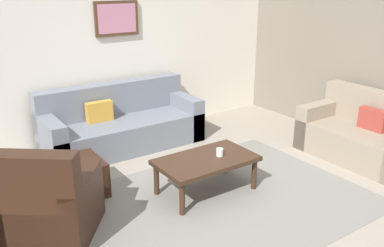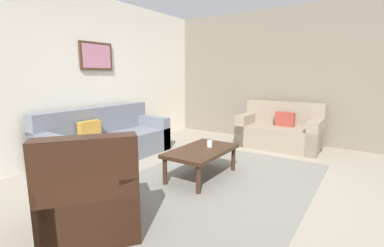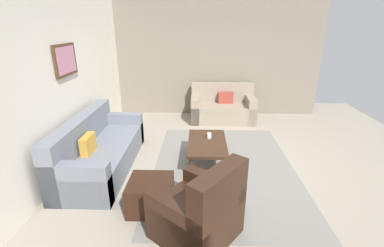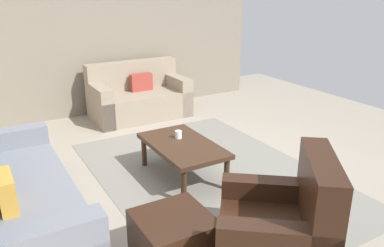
{
  "view_description": "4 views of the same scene",
  "coord_description": "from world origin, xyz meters",
  "px_view_note": "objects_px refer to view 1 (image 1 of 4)",
  "views": [
    {
      "loc": [
        -2.37,
        -3.09,
        2.29
      ],
      "look_at": [
        0.01,
        0.36,
        0.82
      ],
      "focal_mm": 38.94,
      "sensor_mm": 36.0,
      "label": 1
    },
    {
      "loc": [
        -2.97,
        -1.64,
        1.43
      ],
      "look_at": [
        0.31,
        0.56,
        0.72
      ],
      "focal_mm": 25.43,
      "sensor_mm": 36.0,
      "label": 2
    },
    {
      "loc": [
        -4.02,
        0.41,
        2.29
      ],
      "look_at": [
        0.25,
        0.54,
        0.7
      ],
      "focal_mm": 25.29,
      "sensor_mm": 36.0,
      "label": 3
    },
    {
      "loc": [
        -3.35,
        2.2,
        2.07
      ],
      "look_at": [
        -0.08,
        0.3,
        0.72
      ],
      "focal_mm": 36.36,
      "sensor_mm": 36.0,
      "label": 4
    }
  ],
  "objects_px": {
    "armchair_leather": "(47,209)",
    "framed_artwork": "(117,18)",
    "coffee_table": "(206,162)",
    "couch_loveseat": "(365,136)",
    "couch_main": "(120,126)",
    "ottoman": "(77,178)",
    "cup": "(220,152)"
  },
  "relations": [
    {
      "from": "armchair_leather",
      "to": "framed_artwork",
      "type": "distance_m",
      "value": 3.12
    },
    {
      "from": "couch_main",
      "to": "coffee_table",
      "type": "height_order",
      "value": "couch_main"
    },
    {
      "from": "armchair_leather",
      "to": "cup",
      "type": "height_order",
      "value": "armchair_leather"
    },
    {
      "from": "ottoman",
      "to": "framed_artwork",
      "type": "bearing_deg",
      "value": 49.35
    },
    {
      "from": "cup",
      "to": "couch_loveseat",
      "type": "bearing_deg",
      "value": -10.34
    },
    {
      "from": "framed_artwork",
      "to": "cup",
      "type": "bearing_deg",
      "value": -87.06
    },
    {
      "from": "couch_main",
      "to": "framed_artwork",
      "type": "relative_size",
      "value": 3.35
    },
    {
      "from": "coffee_table",
      "to": "framed_artwork",
      "type": "height_order",
      "value": "framed_artwork"
    },
    {
      "from": "coffee_table",
      "to": "ottoman",
      "type": "bearing_deg",
      "value": 148.24
    },
    {
      "from": "coffee_table",
      "to": "couch_loveseat",
      "type": "bearing_deg",
      "value": -10.48
    },
    {
      "from": "armchair_leather",
      "to": "framed_artwork",
      "type": "height_order",
      "value": "framed_artwork"
    },
    {
      "from": "couch_main",
      "to": "couch_loveseat",
      "type": "height_order",
      "value": "same"
    },
    {
      "from": "framed_artwork",
      "to": "ottoman",
      "type": "bearing_deg",
      "value": -130.65
    },
    {
      "from": "cup",
      "to": "framed_artwork",
      "type": "relative_size",
      "value": 0.13
    },
    {
      "from": "armchair_leather",
      "to": "ottoman",
      "type": "distance_m",
      "value": 0.83
    },
    {
      "from": "armchair_leather",
      "to": "coffee_table",
      "type": "distance_m",
      "value": 1.73
    },
    {
      "from": "couch_loveseat",
      "to": "cup",
      "type": "relative_size",
      "value": 17.36
    },
    {
      "from": "armchair_leather",
      "to": "coffee_table",
      "type": "relative_size",
      "value": 1.02
    },
    {
      "from": "ottoman",
      "to": "armchair_leather",
      "type": "bearing_deg",
      "value": -127.86
    },
    {
      "from": "armchair_leather",
      "to": "ottoman",
      "type": "height_order",
      "value": "armchair_leather"
    },
    {
      "from": "framed_artwork",
      "to": "armchair_leather",
      "type": "bearing_deg",
      "value": -129.82
    },
    {
      "from": "couch_loveseat",
      "to": "armchair_leather",
      "type": "distance_m",
      "value": 4.08
    },
    {
      "from": "coffee_table",
      "to": "cup",
      "type": "height_order",
      "value": "cup"
    },
    {
      "from": "armchair_leather",
      "to": "framed_artwork",
      "type": "bearing_deg",
      "value": 50.18
    },
    {
      "from": "armchair_leather",
      "to": "ottoman",
      "type": "relative_size",
      "value": 2.0
    },
    {
      "from": "couch_main",
      "to": "couch_loveseat",
      "type": "bearing_deg",
      "value": -41.93
    },
    {
      "from": "ottoman",
      "to": "coffee_table",
      "type": "bearing_deg",
      "value": -31.76
    },
    {
      "from": "ottoman",
      "to": "cup",
      "type": "xyz_separation_m",
      "value": [
        1.38,
        -0.79,
        0.25
      ]
    },
    {
      "from": "couch_main",
      "to": "cup",
      "type": "bearing_deg",
      "value": -79.34
    },
    {
      "from": "couch_main",
      "to": "ottoman",
      "type": "bearing_deg",
      "value": -134.01
    },
    {
      "from": "ottoman",
      "to": "cup",
      "type": "distance_m",
      "value": 1.61
    },
    {
      "from": "armchair_leather",
      "to": "coffee_table",
      "type": "xyz_separation_m",
      "value": [
        1.73,
        -0.1,
        0.05
      ]
    }
  ]
}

